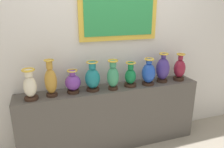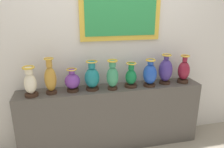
{
  "view_description": "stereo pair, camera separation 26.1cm",
  "coord_description": "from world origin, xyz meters",
  "px_view_note": "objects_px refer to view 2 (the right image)",
  "views": [
    {
      "loc": [
        -0.81,
        -2.35,
        1.81
      ],
      "look_at": [
        0.0,
        0.0,
        1.02
      ],
      "focal_mm": 34.17,
      "sensor_mm": 36.0,
      "label": 1
    },
    {
      "loc": [
        -0.56,
        -2.42,
        1.81
      ],
      "look_at": [
        0.0,
        0.0,
        1.02
      ],
      "focal_mm": 34.17,
      "sensor_mm": 36.0,
      "label": 2
    }
  ],
  "objects_px": {
    "vase_jade": "(112,76)",
    "vase_indigo": "(166,70)",
    "vase_teal": "(92,77)",
    "vase_sapphire": "(150,74)",
    "vase_ochre": "(50,79)",
    "vase_emerald": "(131,77)",
    "vase_ivory": "(30,83)",
    "vase_burgundy": "(184,71)",
    "vase_violet": "(72,81)"
  },
  "relations": [
    {
      "from": "vase_ivory",
      "to": "vase_burgundy",
      "type": "bearing_deg",
      "value": 0.74
    },
    {
      "from": "vase_ochre",
      "to": "vase_ivory",
      "type": "bearing_deg",
      "value": -173.34
    },
    {
      "from": "vase_jade",
      "to": "vase_burgundy",
      "type": "relative_size",
      "value": 1.0
    },
    {
      "from": "vase_ivory",
      "to": "vase_indigo",
      "type": "xyz_separation_m",
      "value": [
        1.66,
        0.04,
        0.02
      ]
    },
    {
      "from": "vase_sapphire",
      "to": "vase_indigo",
      "type": "height_order",
      "value": "vase_indigo"
    },
    {
      "from": "vase_sapphire",
      "to": "vase_ivory",
      "type": "bearing_deg",
      "value": -179.88
    },
    {
      "from": "vase_violet",
      "to": "vase_sapphire",
      "type": "xyz_separation_m",
      "value": [
        0.96,
        -0.04,
        0.03
      ]
    },
    {
      "from": "vase_jade",
      "to": "vase_sapphire",
      "type": "distance_m",
      "value": 0.49
    },
    {
      "from": "vase_ochre",
      "to": "vase_violet",
      "type": "distance_m",
      "value": 0.25
    },
    {
      "from": "vase_ivory",
      "to": "vase_sapphire",
      "type": "height_order",
      "value": "vase_sapphire"
    },
    {
      "from": "vase_teal",
      "to": "vase_indigo",
      "type": "bearing_deg",
      "value": 0.09
    },
    {
      "from": "vase_ivory",
      "to": "vase_burgundy",
      "type": "height_order",
      "value": "vase_burgundy"
    },
    {
      "from": "vase_teal",
      "to": "vase_violet",
      "type": "bearing_deg",
      "value": 179.59
    },
    {
      "from": "vase_emerald",
      "to": "vase_burgundy",
      "type": "bearing_deg",
      "value": -0.25
    },
    {
      "from": "vase_ochre",
      "to": "vase_indigo",
      "type": "height_order",
      "value": "vase_ochre"
    },
    {
      "from": "vase_indigo",
      "to": "vase_ochre",
      "type": "bearing_deg",
      "value": -179.34
    },
    {
      "from": "vase_jade",
      "to": "vase_indigo",
      "type": "bearing_deg",
      "value": 3.76
    },
    {
      "from": "vase_ivory",
      "to": "vase_sapphire",
      "type": "distance_m",
      "value": 1.42
    },
    {
      "from": "vase_teal",
      "to": "vase_jade",
      "type": "height_order",
      "value": "vase_jade"
    },
    {
      "from": "vase_teal",
      "to": "vase_sapphire",
      "type": "height_order",
      "value": "vase_teal"
    },
    {
      "from": "vase_teal",
      "to": "vase_emerald",
      "type": "relative_size",
      "value": 1.15
    },
    {
      "from": "vase_jade",
      "to": "vase_indigo",
      "type": "xyz_separation_m",
      "value": [
        0.72,
        0.05,
        0.01
      ]
    },
    {
      "from": "vase_teal",
      "to": "vase_emerald",
      "type": "distance_m",
      "value": 0.49
    },
    {
      "from": "vase_violet",
      "to": "vase_sapphire",
      "type": "relative_size",
      "value": 0.79
    },
    {
      "from": "vase_emerald",
      "to": "vase_sapphire",
      "type": "bearing_deg",
      "value": -5.91
    },
    {
      "from": "vase_ochre",
      "to": "vase_burgundy",
      "type": "height_order",
      "value": "vase_ochre"
    },
    {
      "from": "vase_teal",
      "to": "vase_sapphire",
      "type": "xyz_separation_m",
      "value": [
        0.73,
        -0.04,
        0.0
      ]
    },
    {
      "from": "vase_violet",
      "to": "vase_indigo",
      "type": "bearing_deg",
      "value": -0.01
    },
    {
      "from": "vase_violet",
      "to": "vase_indigo",
      "type": "distance_m",
      "value": 1.19
    },
    {
      "from": "vase_burgundy",
      "to": "vase_teal",
      "type": "bearing_deg",
      "value": 179.26
    },
    {
      "from": "vase_sapphire",
      "to": "vase_indigo",
      "type": "distance_m",
      "value": 0.24
    },
    {
      "from": "vase_emerald",
      "to": "vase_sapphire",
      "type": "relative_size",
      "value": 0.89
    },
    {
      "from": "vase_jade",
      "to": "vase_indigo",
      "type": "distance_m",
      "value": 0.72
    },
    {
      "from": "vase_ochre",
      "to": "vase_emerald",
      "type": "xyz_separation_m",
      "value": [
        0.97,
        0.0,
        -0.05
      ]
    },
    {
      "from": "vase_teal",
      "to": "vase_sapphire",
      "type": "distance_m",
      "value": 0.73
    },
    {
      "from": "vase_burgundy",
      "to": "vase_sapphire",
      "type": "bearing_deg",
      "value": -177.43
    },
    {
      "from": "vase_emerald",
      "to": "vase_sapphire",
      "type": "distance_m",
      "value": 0.24
    },
    {
      "from": "vase_jade",
      "to": "vase_teal",
      "type": "bearing_deg",
      "value": 169.27
    },
    {
      "from": "vase_teal",
      "to": "vase_burgundy",
      "type": "xyz_separation_m",
      "value": [
        1.21,
        -0.02,
        0.0
      ]
    },
    {
      "from": "vase_ochre",
      "to": "vase_jade",
      "type": "bearing_deg",
      "value": -2.43
    },
    {
      "from": "vase_ivory",
      "to": "vase_ochre",
      "type": "height_order",
      "value": "vase_ochre"
    },
    {
      "from": "vase_ochre",
      "to": "vase_teal",
      "type": "distance_m",
      "value": 0.48
    },
    {
      "from": "vase_indigo",
      "to": "vase_jade",
      "type": "bearing_deg",
      "value": -176.24
    },
    {
      "from": "vase_ochre",
      "to": "vase_jade",
      "type": "xyz_separation_m",
      "value": [
        0.72,
        -0.03,
        -0.01
      ]
    },
    {
      "from": "vase_teal",
      "to": "vase_burgundy",
      "type": "bearing_deg",
      "value": -0.74
    },
    {
      "from": "vase_emerald",
      "to": "vase_indigo",
      "type": "relative_size",
      "value": 0.8
    },
    {
      "from": "vase_indigo",
      "to": "vase_burgundy",
      "type": "xyz_separation_m",
      "value": [
        0.25,
        -0.02,
        -0.02
      ]
    },
    {
      "from": "vase_ivory",
      "to": "vase_teal",
      "type": "relative_size",
      "value": 0.97
    },
    {
      "from": "vase_ochre",
      "to": "vase_jade",
      "type": "height_order",
      "value": "vase_ochre"
    },
    {
      "from": "vase_jade",
      "to": "vase_burgundy",
      "type": "bearing_deg",
      "value": 1.76
    }
  ]
}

